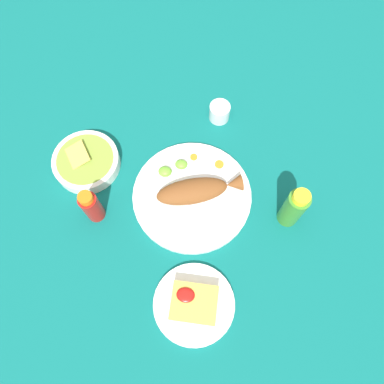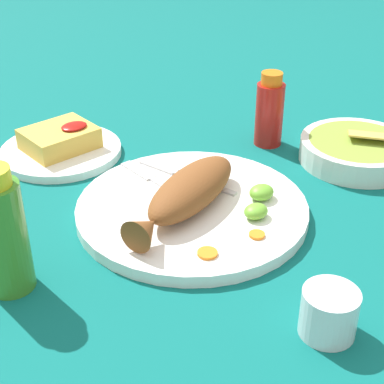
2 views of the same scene
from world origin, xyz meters
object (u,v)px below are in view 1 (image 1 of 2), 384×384
at_px(fried_fish, 197,190).
at_px(hot_sauce_bottle_green, 294,208).
at_px(main_plate, 192,196).
at_px(salt_cup, 219,113).
at_px(guacamole_bowl, 86,162).
at_px(fork_far, 173,218).
at_px(fork_near, 188,223).
at_px(hot_sauce_bottle_red, 91,206).
at_px(side_plate_fries, 194,304).

xyz_separation_m(fried_fish, hot_sauce_bottle_green, (-0.26, 0.03, 0.03)).
bearing_deg(main_plate, salt_cup, -99.79).
xyz_separation_m(hot_sauce_bottle_green, guacamole_bowl, (0.60, -0.09, -0.06)).
xyz_separation_m(main_plate, salt_cup, (-0.05, -0.28, 0.02)).
xyz_separation_m(hot_sauce_bottle_green, salt_cup, (0.23, -0.31, -0.05)).
relative_size(fork_far, guacamole_bowl, 0.95).
bearing_deg(fork_far, fork_near, 66.74).
distance_m(fork_near, hot_sauce_bottle_red, 0.27).
height_order(main_plate, side_plate_fries, main_plate).
distance_m(main_plate, fork_far, 0.09).
distance_m(hot_sauce_bottle_red, side_plate_fries, 0.38).
bearing_deg(main_plate, fork_near, 91.12).
bearing_deg(fried_fish, guacamole_bowl, -27.97).
relative_size(hot_sauce_bottle_red, guacamole_bowl, 0.69).
bearing_deg(fried_fish, fork_far, 37.40).
height_order(fork_far, hot_sauce_bottle_red, hot_sauce_bottle_red).
xyz_separation_m(main_plate, hot_sauce_bottle_green, (-0.27, 0.03, 0.07)).
height_order(fork_near, hot_sauce_bottle_red, hot_sauce_bottle_red).
height_order(hot_sauce_bottle_red, hot_sauce_bottle_green, hot_sauce_bottle_green).
xyz_separation_m(fork_near, guacamole_bowl, (0.33, -0.15, 0.00)).
relative_size(fried_fish, hot_sauce_bottle_red, 1.86).
xyz_separation_m(fork_far, guacamole_bowl, (0.28, -0.14, 0.00)).
height_order(fried_fish, fork_far, fried_fish).
distance_m(hot_sauce_bottle_green, salt_cup, 0.39).
distance_m(fork_near, side_plate_fries, 0.21).
xyz_separation_m(hot_sauce_bottle_red, salt_cup, (-0.31, -0.37, -0.04)).
xyz_separation_m(fried_fish, salt_cup, (-0.04, -0.28, -0.02)).
height_order(hot_sauce_bottle_red, guacamole_bowl, hot_sauce_bottle_red).
bearing_deg(main_plate, guacamole_bowl, -10.75).
bearing_deg(fork_near, main_plate, -178.14).
height_order(fried_fish, hot_sauce_bottle_green, hot_sauce_bottle_green).
xyz_separation_m(main_plate, side_plate_fries, (-0.04, 0.30, -0.00)).
distance_m(fried_fish, side_plate_fries, 0.30).
height_order(salt_cup, side_plate_fries, salt_cup).
height_order(main_plate, salt_cup, salt_cup).
relative_size(fork_near, hot_sauce_bottle_green, 1.12).
bearing_deg(salt_cup, side_plate_fries, 89.61).
relative_size(fried_fish, side_plate_fries, 1.19).
bearing_deg(fork_near, guacamole_bowl, -113.79).
distance_m(fork_near, fork_far, 0.05).
bearing_deg(main_plate, fork_far, 60.90).
relative_size(fork_far, side_plate_fries, 0.87).
bearing_deg(salt_cup, fork_near, 82.74).
distance_m(fork_near, guacamole_bowl, 0.36).
height_order(fork_near, fork_far, same).
bearing_deg(fried_fish, salt_cup, -115.71).
relative_size(salt_cup, side_plate_fries, 0.30).
bearing_deg(hot_sauce_bottle_red, main_plate, -161.52).
bearing_deg(hot_sauce_bottle_red, fried_fish, -161.53).
height_order(fork_far, guacamole_bowl, guacamole_bowl).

